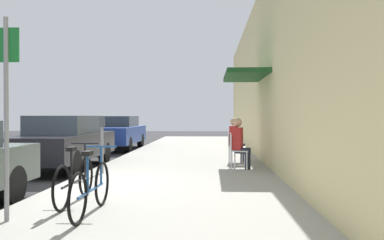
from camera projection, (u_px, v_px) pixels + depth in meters
The scene contains 14 objects.
ground_plane at pixel (58, 191), 7.54m from camera, with size 60.00×60.00×0.00m, color #2D2D30.
sidewalk_slab at pixel (180, 173), 9.43m from camera, with size 4.50×32.00×0.12m, color #9E9B93.
building_facade at pixel (279, 66), 9.30m from camera, with size 1.40×32.00×5.35m.
parked_car_1 at pixel (63, 142), 10.67m from camera, with size 1.80×4.40×1.47m.
parked_car_2 at pixel (117, 132), 16.83m from camera, with size 1.80×4.40×1.46m.
parking_meter at pixel (102, 141), 9.02m from camera, with size 0.12×0.10×1.32m.
street_sign at pixel (6, 102), 4.89m from camera, with size 0.32×0.06×2.60m.
bicycle_0 at pixel (91, 188), 5.24m from camera, with size 0.46×1.71×0.90m.
bicycle_1 at pixel (75, 180), 5.91m from camera, with size 0.46×1.71×0.90m.
cafe_chair_0 at pixel (238, 149), 9.77m from camera, with size 0.54×0.54×0.87m.
seated_patron_0 at pixel (240, 142), 9.75m from camera, with size 0.50×0.45×1.29m.
cafe_chair_1 at pixel (235, 146), 10.75m from camera, with size 0.47×0.47×0.87m.
cafe_chair_2 at pixel (234, 145), 11.31m from camera, with size 0.52×0.52×0.87m.
seated_patron_2 at pixel (236, 138), 11.30m from camera, with size 0.48×0.43×1.29m.
Camera 1 is at (3.00, -7.39, 1.46)m, focal length 36.00 mm.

